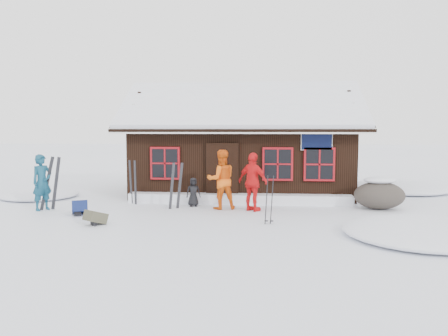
{
  "coord_description": "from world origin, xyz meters",
  "views": [
    {
      "loc": [
        2.26,
        -12.49,
        2.55
      ],
      "look_at": [
        1.06,
        1.32,
        1.3
      ],
      "focal_mm": 35.0,
      "sensor_mm": 36.0,
      "label": 1
    }
  ],
  "objects_px": {
    "ski_pair_left": "(51,184)",
    "boulder": "(379,194)",
    "skier_orange_left": "(221,179)",
    "skier_crouched": "(193,192)",
    "backpack_olive": "(96,220)",
    "ski_poles": "(269,201)",
    "skier_teal": "(42,182)",
    "backpack_blue": "(80,210)",
    "skier_orange_right": "(253,182)"
  },
  "relations": [
    {
      "from": "ski_pair_left",
      "to": "boulder",
      "type": "bearing_deg",
      "value": 5.09
    },
    {
      "from": "skier_orange_left",
      "to": "skier_crouched",
      "type": "relative_size",
      "value": 1.99
    },
    {
      "from": "boulder",
      "to": "backpack_olive",
      "type": "bearing_deg",
      "value": -159.73
    },
    {
      "from": "boulder",
      "to": "ski_pair_left",
      "type": "bearing_deg",
      "value": -174.39
    },
    {
      "from": "ski_poles",
      "to": "skier_crouched",
      "type": "bearing_deg",
      "value": 134.8
    },
    {
      "from": "skier_teal",
      "to": "backpack_blue",
      "type": "bearing_deg",
      "value": -80.84
    },
    {
      "from": "ski_pair_left",
      "to": "ski_poles",
      "type": "height_order",
      "value": "ski_pair_left"
    },
    {
      "from": "backpack_blue",
      "to": "backpack_olive",
      "type": "height_order",
      "value": "backpack_blue"
    },
    {
      "from": "skier_orange_right",
      "to": "ski_pair_left",
      "type": "xyz_separation_m",
      "value": [
        -6.32,
        -0.33,
        -0.08
      ]
    },
    {
      "from": "ski_poles",
      "to": "backpack_olive",
      "type": "bearing_deg",
      "value": -173.73
    },
    {
      "from": "skier_teal",
      "to": "skier_orange_left",
      "type": "distance_m",
      "value": 5.6
    },
    {
      "from": "skier_crouched",
      "to": "ski_pair_left",
      "type": "distance_m",
      "value": 4.48
    },
    {
      "from": "skier_orange_left",
      "to": "boulder",
      "type": "distance_m",
      "value": 5.05
    },
    {
      "from": "skier_crouched",
      "to": "backpack_olive",
      "type": "xyz_separation_m",
      "value": [
        -2.16,
        -2.96,
        -0.33
      ]
    },
    {
      "from": "skier_teal",
      "to": "skier_crouched",
      "type": "xyz_separation_m",
      "value": [
        4.6,
        1.08,
        -0.4
      ]
    },
    {
      "from": "skier_orange_left",
      "to": "ski_pair_left",
      "type": "height_order",
      "value": "skier_orange_left"
    },
    {
      "from": "skier_teal",
      "to": "backpack_blue",
      "type": "xyz_separation_m",
      "value": [
        1.47,
        -0.64,
        -0.72
      ]
    },
    {
      "from": "skier_orange_right",
      "to": "ski_pair_left",
      "type": "distance_m",
      "value": 6.33
    },
    {
      "from": "skier_orange_left",
      "to": "backpack_blue",
      "type": "xyz_separation_m",
      "value": [
        -4.09,
        -1.34,
        -0.79
      ]
    },
    {
      "from": "skier_orange_left",
      "to": "backpack_blue",
      "type": "distance_m",
      "value": 4.37
    },
    {
      "from": "skier_teal",
      "to": "skier_orange_left",
      "type": "xyz_separation_m",
      "value": [
        5.56,
        0.7,
        0.07
      ]
    },
    {
      "from": "skier_crouched",
      "to": "backpack_blue",
      "type": "bearing_deg",
      "value": -167.46
    },
    {
      "from": "skier_teal",
      "to": "ski_pair_left",
      "type": "bearing_deg",
      "value": -34.79
    },
    {
      "from": "skier_crouched",
      "to": "skier_teal",
      "type": "bearing_deg",
      "value": 176.95
    },
    {
      "from": "skier_orange_left",
      "to": "boulder",
      "type": "xyz_separation_m",
      "value": [
        5.01,
        0.42,
        -0.47
      ]
    },
    {
      "from": "ski_pair_left",
      "to": "skier_teal",
      "type": "bearing_deg",
      "value": -158.04
    },
    {
      "from": "skier_orange_right",
      "to": "boulder",
      "type": "xyz_separation_m",
      "value": [
        4.0,
        0.69,
        -0.44
      ]
    },
    {
      "from": "skier_orange_left",
      "to": "ski_poles",
      "type": "xyz_separation_m",
      "value": [
        1.48,
        -2.08,
        -0.31
      ]
    },
    {
      "from": "skier_orange_right",
      "to": "skier_teal",
      "type": "bearing_deg",
      "value": 38.98
    },
    {
      "from": "boulder",
      "to": "backpack_olive",
      "type": "distance_m",
      "value": 8.67
    },
    {
      "from": "skier_crouched",
      "to": "ski_pair_left",
      "type": "height_order",
      "value": "ski_pair_left"
    },
    {
      "from": "skier_teal",
      "to": "boulder",
      "type": "xyz_separation_m",
      "value": [
        10.57,
        1.12,
        -0.41
      ]
    },
    {
      "from": "skier_orange_left",
      "to": "ski_poles",
      "type": "distance_m",
      "value": 2.57
    },
    {
      "from": "skier_teal",
      "to": "backpack_olive",
      "type": "height_order",
      "value": "skier_teal"
    },
    {
      "from": "skier_teal",
      "to": "skier_orange_right",
      "type": "distance_m",
      "value": 6.59
    },
    {
      "from": "boulder",
      "to": "ski_poles",
      "type": "height_order",
      "value": "ski_poles"
    },
    {
      "from": "skier_orange_right",
      "to": "skier_crouched",
      "type": "height_order",
      "value": "skier_orange_right"
    },
    {
      "from": "boulder",
      "to": "backpack_blue",
      "type": "bearing_deg",
      "value": -169.06
    },
    {
      "from": "backpack_blue",
      "to": "boulder",
      "type": "bearing_deg",
      "value": -13.1
    },
    {
      "from": "skier_orange_right",
      "to": "boulder",
      "type": "distance_m",
      "value": 4.08
    },
    {
      "from": "backpack_blue",
      "to": "skier_teal",
      "type": "bearing_deg",
      "value": 132.39
    },
    {
      "from": "skier_orange_left",
      "to": "boulder",
      "type": "relative_size",
      "value": 1.19
    },
    {
      "from": "ski_poles",
      "to": "backpack_olive",
      "type": "height_order",
      "value": "ski_poles"
    },
    {
      "from": "skier_orange_left",
      "to": "skier_orange_right",
      "type": "relative_size",
      "value": 1.04
    },
    {
      "from": "boulder",
      "to": "skier_orange_left",
      "type": "bearing_deg",
      "value": -175.21
    },
    {
      "from": "skier_teal",
      "to": "boulder",
      "type": "distance_m",
      "value": 10.64
    },
    {
      "from": "boulder",
      "to": "ski_poles",
      "type": "bearing_deg",
      "value": -144.71
    },
    {
      "from": "backpack_blue",
      "to": "backpack_olive",
      "type": "relative_size",
      "value": 1.12
    },
    {
      "from": "ski_poles",
      "to": "boulder",
      "type": "bearing_deg",
      "value": 35.29
    },
    {
      "from": "skier_orange_left",
      "to": "skier_orange_right",
      "type": "bearing_deg",
      "value": 147.82
    }
  ]
}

